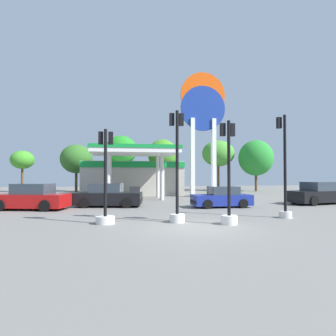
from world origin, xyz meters
name	(u,v)px	position (x,y,z in m)	size (l,w,h in m)	color
ground_plane	(194,228)	(0.00, 0.00, 0.00)	(90.00, 90.00, 0.00)	slate
gas_station	(133,176)	(-1.81, 20.50, 2.07)	(10.45, 11.96, 4.67)	#ADA89E
station_pole_sign	(203,117)	(5.04, 17.06, 7.96)	(4.52, 0.56, 12.43)	white
car_0	(108,196)	(-3.87, 8.85, 0.72)	(4.71, 2.58, 1.60)	black
car_1	(222,198)	(3.67, 7.36, 0.63)	(3.96, 1.89, 1.40)	black
car_2	(318,194)	(11.52, 8.45, 0.74)	(4.89, 2.88, 1.64)	black
car_3	(31,198)	(-8.54, 7.79, 0.74)	(4.85, 2.88, 1.62)	black
traffic_signal_0	(177,183)	(-0.44, 1.49, 1.79)	(0.69, 0.70, 5.12)	silver
traffic_signal_1	(284,183)	(5.18, 2.08, 1.76)	(0.63, 0.67, 5.21)	silver
traffic_signal_2	(229,190)	(1.71, 0.62, 1.49)	(0.72, 0.72, 4.56)	silver
traffic_signal_3	(105,196)	(-3.66, 1.58, 1.25)	(0.83, 0.83, 4.21)	silver
tree_0	(22,160)	(-15.23, 27.69, 4.01)	(2.84, 2.84, 5.18)	brown
tree_1	(76,159)	(-8.75, 27.83, 4.20)	(4.04, 4.04, 6.06)	brown
tree_2	(121,150)	(-3.08, 25.16, 5.15)	(3.90, 3.90, 6.94)	brown
tree_3	(163,155)	(2.35, 27.36, 4.81)	(3.89, 3.89, 6.86)	brown
tree_4	(218,154)	(10.09, 27.68, 5.08)	(4.40, 4.40, 6.88)	brown
tree_5	(256,158)	(14.58, 25.58, 4.40)	(4.56, 4.56, 6.76)	brown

